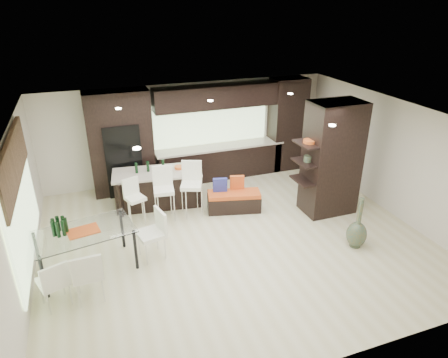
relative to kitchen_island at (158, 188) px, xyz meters
name	(u,v)px	position (x,y,z in m)	size (l,w,h in m)	color
ground	(233,238)	(1.22, -2.09, -0.44)	(8.00, 8.00, 0.00)	beige
back_wall	(189,131)	(1.22, 1.41, 0.91)	(8.00, 0.02, 2.70)	silver
left_wall	(19,215)	(-2.78, -2.09, 0.91)	(0.02, 7.00, 2.70)	silver
right_wall	(393,157)	(5.22, -2.09, 0.91)	(0.02, 7.00, 2.70)	silver
ceiling	(235,118)	(1.22, -2.09, 2.26)	(8.00, 7.00, 0.02)	white
window_left	(22,209)	(-2.74, -1.89, 0.91)	(0.04, 3.20, 1.90)	#B2D199
window_back	(210,123)	(1.82, 1.37, 1.11)	(3.40, 0.04, 1.20)	#B2D199
stone_accent	(13,162)	(-2.71, -1.89, 1.81)	(0.08, 3.00, 0.80)	brown
ceiling_spots	(230,115)	(1.22, -1.84, 2.24)	(4.00, 3.00, 0.02)	white
back_cabinetry	(209,133)	(1.72, 1.08, 0.91)	(6.80, 0.68, 2.70)	black
refrigerator	(123,158)	(-0.68, 1.03, 0.51)	(0.90, 0.68, 1.90)	black
partition_column	(332,159)	(3.82, -1.69, 0.91)	(1.20, 0.80, 2.70)	black
kitchen_island	(158,188)	(0.00, 0.00, 0.00)	(2.13, 0.91, 0.89)	black
stool_left	(136,206)	(-0.65, -0.75, 0.00)	(0.39, 0.39, 0.88)	white
stool_mid	(164,199)	(0.00, -0.79, 0.07)	(0.46, 0.46, 1.03)	white
stool_right	(192,195)	(0.65, -0.79, 0.09)	(0.47, 0.47, 1.06)	white
bench	(234,201)	(1.66, -0.95, -0.20)	(1.27, 0.49, 0.49)	black
floor_vase	(358,223)	(3.52, -3.25, 0.12)	(0.41, 0.41, 1.13)	#434F39
dining_table	(87,251)	(-1.79, -2.18, -0.01)	(1.79, 1.00, 0.86)	white
chair_near	(89,276)	(-1.79, -3.01, 0.02)	(0.50, 0.50, 0.92)	white
chair_far	(54,284)	(-2.35, -2.99, -0.02)	(0.46, 0.46, 0.85)	white
chair_end	(151,237)	(-0.57, -2.18, 0.02)	(0.50, 0.50, 0.93)	white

